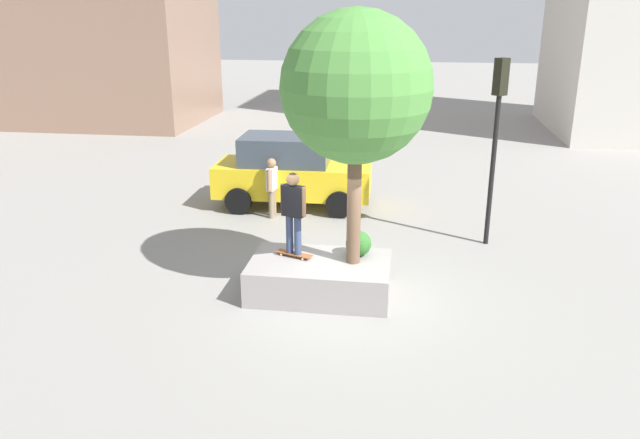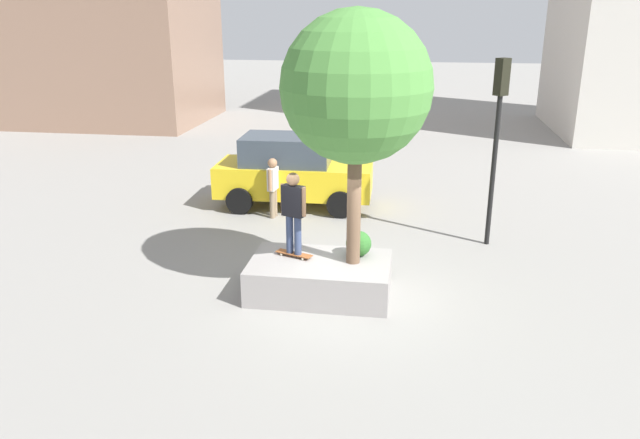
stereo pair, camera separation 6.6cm
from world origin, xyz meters
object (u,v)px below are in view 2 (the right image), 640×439
at_px(planter_ledge, 320,277).
at_px(bystander_watching, 273,183).
at_px(skateboard, 294,254).
at_px(plaza_tree, 356,88).
at_px(skateboarder, 293,208).
at_px(taxi_cab, 292,171).
at_px(traffic_light_corner, 498,121).

distance_m(planter_ledge, bystander_watching, 5.20).
bearing_deg(planter_ledge, skateboard, 163.88).
height_order(plaza_tree, skateboard, plaza_tree).
distance_m(skateboarder, bystander_watching, 4.88).
xyz_separation_m(plaza_tree, skateboard, (-1.24, 0.11, -3.44)).
xyz_separation_m(taxi_cab, traffic_light_corner, (5.44, -2.40, 2.03)).
relative_size(plaza_tree, taxi_cab, 1.07).
relative_size(planter_ledge, taxi_cab, 0.62).
height_order(skateboarder, taxi_cab, skateboarder).
relative_size(planter_ledge, traffic_light_corner, 0.63).
xyz_separation_m(planter_ledge, bystander_watching, (-2.05, 4.74, 0.62)).
bearing_deg(plaza_tree, skateboarder, 174.99).
height_order(taxi_cab, bystander_watching, taxi_cab).
bearing_deg(taxi_cab, traffic_light_corner, -23.81).
bearing_deg(taxi_cab, plaza_tree, -67.69).
relative_size(taxi_cab, traffic_light_corner, 1.01).
xyz_separation_m(plaza_tree, traffic_light_corner, (3.05, 3.42, -1.12)).
xyz_separation_m(skateboarder, taxi_cab, (-1.15, 5.72, -0.72)).
xyz_separation_m(planter_ledge, taxi_cab, (-1.72, 5.88, 0.71)).
bearing_deg(skateboard, skateboarder, -14.04).
distance_m(skateboarder, taxi_cab, 5.88).
xyz_separation_m(planter_ledge, skateboard, (-0.57, 0.17, 0.42)).
bearing_deg(planter_ledge, traffic_light_corner, 43.07).
xyz_separation_m(skateboarder, bystander_watching, (-1.48, 4.57, -0.81)).
relative_size(skateboard, bystander_watching, 0.48).
xyz_separation_m(planter_ledge, skateboarder, (-0.57, 0.17, 1.43)).
height_order(planter_ledge, traffic_light_corner, traffic_light_corner).
relative_size(planter_ledge, bystander_watching, 1.68).
relative_size(skateboarder, bystander_watching, 1.01).
distance_m(skateboard, bystander_watching, 4.81).
bearing_deg(skateboard, bystander_watching, 107.90).
xyz_separation_m(skateboard, skateboarder, (0.00, -0.00, 1.01)).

